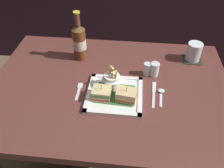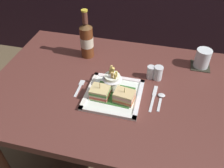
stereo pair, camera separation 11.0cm
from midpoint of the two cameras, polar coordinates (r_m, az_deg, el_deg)
The scene contains 14 objects.
ground_plane at distance 1.74m, azimuth -2.34°, elevation -18.74°, with size 6.00×6.00×0.00m, color brown.
dining_table at distance 1.23m, azimuth -3.12°, elevation -4.24°, with size 1.20×0.84×0.74m.
square_plate at distance 1.10m, azimuth -2.24°, elevation -2.70°, with size 0.26×0.26×0.02m.
sandwich_half_left at distance 1.07m, azimuth -5.51°, elevation -2.41°, with size 0.09×0.08×0.08m.
sandwich_half_right at distance 1.05m, azimuth 0.55°, elevation -2.87°, with size 0.10×0.08×0.08m.
fries_cup at distance 1.10m, azimuth -2.91°, elevation 1.13°, with size 0.09×0.09×0.12m.
beer_bottle at distance 1.30m, azimuth -10.41°, elevation 10.07°, with size 0.07×0.07×0.28m.
drink_coaster at distance 1.38m, azimuth 16.73°, elevation 5.67°, with size 0.10×0.10×0.00m, color #29271D.
water_glass at distance 1.36m, azimuth 17.09°, elevation 7.21°, with size 0.08×0.08×0.10m.
fork at distance 1.15m, azimuth -10.81°, elevation -1.57°, with size 0.02×0.12×0.00m.
knife at distance 1.12m, azimuth 7.41°, elevation -2.36°, with size 0.03×0.18×0.00m.
spoon at distance 1.12m, azimuth 9.14°, elevation -2.28°, with size 0.04×0.12×0.01m.
salt_shaker at distance 1.21m, azimuth 5.96°, elevation 3.34°, with size 0.04×0.04×0.07m.
pepper_shaker at distance 1.21m, azimuth 7.76°, elevation 3.28°, with size 0.05×0.05×0.07m.
Camera 1 is at (0.10, -0.86, 1.51)m, focal length 37.51 mm.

